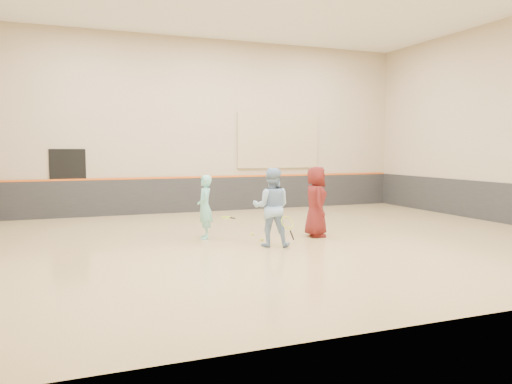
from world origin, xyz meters
name	(u,v)px	position (x,y,z in m)	size (l,w,h in m)	color
room	(272,207)	(0.00, 0.00, 0.81)	(15.04, 12.04, 6.22)	tan
wainscot_back	(205,194)	(0.00, 5.97, 0.60)	(14.90, 0.04, 1.20)	#232326
wainscot_right	(505,203)	(7.47, 0.00, 0.60)	(0.04, 11.90, 1.20)	#232326
accent_stripe	(205,177)	(0.00, 5.96, 1.22)	(14.90, 0.03, 0.06)	#D85914
acoustic_panel	(278,141)	(2.80, 5.95, 2.50)	(3.20, 0.08, 2.00)	tan
doorway	(68,184)	(-4.50, 5.98, 1.10)	(1.10, 0.05, 2.20)	black
girl	(205,207)	(-1.43, 0.83, 0.78)	(0.57, 0.37, 1.57)	#7AD4C9
instructor	(272,207)	(-0.27, -0.64, 0.89)	(0.87, 0.67, 1.78)	#90B4DE
young_man	(316,202)	(1.26, 0.11, 0.88)	(0.86, 0.56, 1.77)	#5B1715
held_racket	(287,222)	(-0.03, -0.97, 0.57)	(0.42, 0.42, 0.61)	#C2D02D
spare_racket	(226,217)	(0.19, 4.20, 0.02)	(0.69, 0.69, 0.04)	#B1DC30
ball_under_racket	(262,240)	(-0.25, -0.01, 0.03)	(0.07, 0.07, 0.07)	yellow
ball_in_hand	(325,192)	(1.41, -0.05, 1.13)	(0.07, 0.07, 0.07)	gold
ball_beside_spare	(252,234)	(-0.18, 0.84, 0.03)	(0.07, 0.07, 0.07)	yellow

